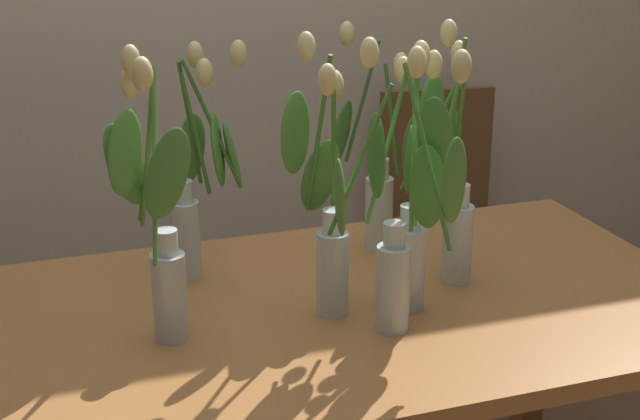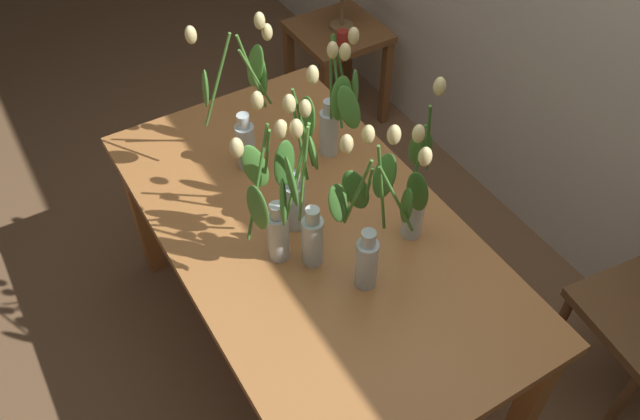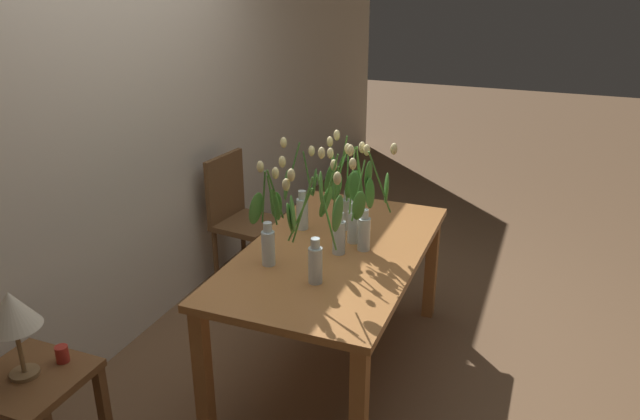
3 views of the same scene
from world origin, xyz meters
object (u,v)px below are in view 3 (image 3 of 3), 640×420
dining_table (334,264)px  pillar_candle (62,354)px  tulip_vase_1 (334,221)px  dining_chair (238,212)px  tulip_vase_4 (312,241)px  tulip_vase_5 (367,219)px  tulip_vase_2 (343,193)px  tulip_vase_0 (358,206)px  tulip_vase_6 (301,201)px  side_table (34,399)px  tulip_vase_3 (269,226)px  table_lamp (12,312)px

dining_table → pillar_candle: dining_table is taller
tulip_vase_1 → dining_chair: 1.34m
tulip_vase_4 → tulip_vase_5: bearing=-16.8°
tulip_vase_2 → tulip_vase_1: bearing=-168.3°
tulip_vase_4 → tulip_vase_1: bearing=2.7°
tulip_vase_0 → tulip_vase_5: size_ratio=0.99×
dining_table → tulip_vase_1: 0.28m
tulip_vase_6 → dining_chair: 0.99m
side_table → dining_table: bearing=-35.7°
tulip_vase_5 → tulip_vase_6: tulip_vase_5 is taller
tulip_vase_1 → tulip_vase_3: 0.34m
tulip_vase_2 → pillar_candle: size_ratio=7.73×
tulip_vase_1 → tulip_vase_5: tulip_vase_5 is taller
tulip_vase_4 → tulip_vase_6: 0.65m
tulip_vase_6 → pillar_candle: 1.46m
tulip_vase_3 → tulip_vase_6: size_ratio=0.98×
tulip_vase_4 → dining_chair: 1.59m
tulip_vase_3 → pillar_candle: bearing=145.8°
side_table → pillar_candle: 0.21m
dining_table → tulip_vase_3: size_ratio=2.97×
table_lamp → tulip_vase_1: bearing=-37.7°
tulip_vase_6 → tulip_vase_1: bearing=-129.2°
tulip_vase_1 → tulip_vase_2: (0.30, 0.06, 0.04)m
tulip_vase_1 → tulip_vase_3: tulip_vase_1 is taller
tulip_vase_0 → dining_table: bearing=140.8°
tulip_vase_3 → dining_chair: size_ratio=0.58×
tulip_vase_6 → side_table: tulip_vase_6 is taller
tulip_vase_0 → tulip_vase_2: 0.20m
tulip_vase_3 → tulip_vase_4: 0.32m
tulip_vase_2 → tulip_vase_4: bearing=-173.1°
tulip_vase_2 → tulip_vase_4: 0.65m
tulip_vase_3 → tulip_vase_0: bearing=-43.4°
dining_table → side_table: 1.56m
tulip_vase_5 → tulip_vase_0: bearing=48.6°
tulip_vase_1 → tulip_vase_2: 0.31m
tulip_vase_6 → side_table: (-1.44, 0.63, -0.48)m
dining_table → side_table: dining_table is taller
tulip_vase_6 → pillar_candle: tulip_vase_6 is taller
table_lamp → pillar_candle: size_ratio=5.31×
tulip_vase_5 → pillar_candle: (-1.16, 1.00, -0.34)m
dining_table → pillar_candle: size_ratio=21.33×
tulip_vase_0 → pillar_candle: tulip_vase_0 is taller
tulip_vase_6 → table_lamp: 1.58m
tulip_vase_4 → table_lamp: tulip_vase_4 is taller
dining_chair → pillar_candle: (-1.85, -0.15, 0.06)m
tulip_vase_2 → dining_chair: (0.48, 0.95, -0.44)m
tulip_vase_6 → dining_chair: tulip_vase_6 is taller
tulip_vase_0 → tulip_vase_3: size_ratio=1.08×
tulip_vase_0 → tulip_vase_6: (0.08, 0.36, -0.05)m
tulip_vase_2 → tulip_vase_6: (-0.07, 0.22, -0.06)m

